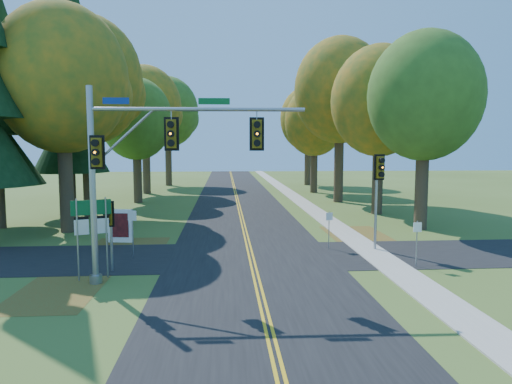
{
  "coord_description": "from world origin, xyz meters",
  "views": [
    {
      "loc": [
        -1.27,
        -19.96,
        5.37
      ],
      "look_at": [
        0.24,
        1.79,
        3.2
      ],
      "focal_mm": 32.0,
      "sensor_mm": 36.0,
      "label": 1
    }
  ],
  "objects": [
    {
      "name": "traffic_mast",
      "position": [
        -4.28,
        -2.09,
        4.94
      ],
      "size": [
        8.47,
        0.76,
        7.68
      ],
      "rotation": [
        0.0,
        0.0,
        -0.02
      ],
      "color": "#96999E",
      "rests_on": "ground"
    },
    {
      "name": "ground",
      "position": [
        0.0,
        0.0,
        0.0
      ],
      "size": [
        160.0,
        160.0,
        0.0
      ],
      "primitive_type": "plane",
      "color": "#42571E",
      "rests_on": "ground"
    },
    {
      "name": "tree_w_a",
      "position": [
        -11.13,
        9.38,
        9.49
      ],
      "size": [
        8.0,
        8.0,
        14.15
      ],
      "color": "#38281C",
      "rests_on": "ground"
    },
    {
      "name": "tree_w_e",
      "position": [
        -8.92,
        44.09,
        10.07
      ],
      "size": [
        8.4,
        8.4,
        14.97
      ],
      "color": "#38281C",
      "rests_on": "ground"
    },
    {
      "name": "ped_signal_pole",
      "position": [
        -6.18,
        -0.47,
        2.3
      ],
      "size": [
        0.49,
        0.57,
        3.09
      ],
      "rotation": [
        0.0,
        0.0,
        -0.15
      ],
      "color": "gray",
      "rests_on": "ground"
    },
    {
      "name": "centerline_left",
      "position": [
        -0.1,
        0.0,
        0.03
      ],
      "size": [
        0.1,
        160.0,
        0.01
      ],
      "primitive_type": "cube",
      "color": "gold",
      "rests_on": "road_main"
    },
    {
      "name": "east_signal_pole",
      "position": [
        6.58,
        2.75,
        3.78
      ],
      "size": [
        0.58,
        0.67,
        4.99
      ],
      "rotation": [
        0.0,
        0.0,
        0.16
      ],
      "color": "#999BA1",
      "rests_on": "ground"
    },
    {
      "name": "pine_c",
      "position": [
        -13.0,
        16.0,
        9.69
      ],
      "size": [
        5.6,
        5.6,
        20.56
      ],
      "color": "#38281C",
      "rests_on": "ground"
    },
    {
      "name": "tree_e_a",
      "position": [
        11.57,
        8.77,
        8.53
      ],
      "size": [
        7.2,
        7.2,
        12.73
      ],
      "color": "#38281C",
      "rests_on": "ground"
    },
    {
      "name": "route_sign_cluster",
      "position": [
        -6.63,
        -1.41,
        2.34
      ],
      "size": [
        1.46,
        0.61,
        3.33
      ],
      "rotation": [
        0.0,
        0.0,
        0.38
      ],
      "color": "gray",
      "rests_on": "ground"
    },
    {
      "name": "reg_sign_e_north",
      "position": [
        4.2,
        3.37,
        1.37
      ],
      "size": [
        0.37,
        0.14,
        2.0
      ],
      "rotation": [
        0.0,
        0.0,
        0.29
      ],
      "color": "gray",
      "rests_on": "ground"
    },
    {
      "name": "leaf_patch_w_far",
      "position": [
        -7.5,
        -3.0,
        0.01
      ],
      "size": [
        3.0,
        5.0,
        0.0
      ],
      "primitive_type": "cube",
      "color": "brown",
      "rests_on": "ground"
    },
    {
      "name": "sidewalk_east",
      "position": [
        6.2,
        0.0,
        0.03
      ],
      "size": [
        1.6,
        160.0,
        0.06
      ],
      "primitive_type": "cube",
      "color": "#9E998E",
      "rests_on": "ground"
    },
    {
      "name": "road_main",
      "position": [
        0.0,
        0.0,
        0.01
      ],
      "size": [
        8.0,
        160.0,
        0.02
      ],
      "primitive_type": "cube",
      "color": "black",
      "rests_on": "ground"
    },
    {
      "name": "leaf_patch_w_near",
      "position": [
        -6.5,
        4.0,
        0.01
      ],
      "size": [
        4.0,
        6.0,
        0.0
      ],
      "primitive_type": "cube",
      "color": "brown",
      "rests_on": "ground"
    },
    {
      "name": "reg_sign_e_south",
      "position": [
        7.31,
        -0.43,
        1.42
      ],
      "size": [
        0.4,
        0.08,
        2.08
      ],
      "rotation": [
        0.0,
        0.0,
        0.1
      ],
      "color": "gray",
      "rests_on": "ground"
    },
    {
      "name": "leaf_patch_e",
      "position": [
        6.8,
        6.0,
        0.01
      ],
      "size": [
        3.5,
        8.0,
        0.0
      ],
      "primitive_type": "cube",
      "color": "brown",
      "rests_on": "ground"
    },
    {
      "name": "tree_e_e",
      "position": [
        10.47,
        43.58,
        9.19
      ],
      "size": [
        7.8,
        7.8,
        13.74
      ],
      "color": "#38281C",
      "rests_on": "ground"
    },
    {
      "name": "centerline_right",
      "position": [
        0.1,
        0.0,
        0.03
      ],
      "size": [
        0.1,
        160.0,
        0.01
      ],
      "primitive_type": "cube",
      "color": "gold",
      "rests_on": "road_main"
    },
    {
      "name": "tree_e_b",
      "position": [
        10.97,
        15.58,
        8.9
      ],
      "size": [
        7.6,
        7.6,
        13.33
      ],
      "color": "#38281C",
      "rests_on": "ground"
    },
    {
      "name": "reg_sign_w",
      "position": [
        -5.72,
        2.13,
        1.64
      ],
      "size": [
        0.44,
        0.19,
        2.39
      ],
      "rotation": [
        0.0,
        0.0,
        -0.35
      ],
      "color": "gray",
      "rests_on": "ground"
    },
    {
      "name": "tree_e_d",
      "position": [
        9.26,
        32.87,
        8.24
      ],
      "size": [
        7.0,
        7.0,
        12.32
      ],
      "color": "#38281C",
      "rests_on": "ground"
    },
    {
      "name": "tree_e_c",
      "position": [
        9.88,
        23.69,
        10.66
      ],
      "size": [
        8.8,
        8.8,
        15.79
      ],
      "color": "#38281C",
      "rests_on": "ground"
    },
    {
      "name": "road_cross",
      "position": [
        0.0,
        2.0,
        0.01
      ],
      "size": [
        60.0,
        6.0,
        0.02
      ],
      "primitive_type": "cube",
      "color": "black",
      "rests_on": "ground"
    },
    {
      "name": "tree_w_b",
      "position": [
        -11.72,
        16.29,
        10.37
      ],
      "size": [
        8.6,
        8.6,
        15.38
      ],
      "color": "#38281C",
      "rests_on": "ground"
    },
    {
      "name": "tree_w_c",
      "position": [
        -9.54,
        24.47,
        7.94
      ],
      "size": [
        6.8,
        6.8,
        11.91
      ],
      "color": "#38281C",
      "rests_on": "ground"
    },
    {
      "name": "info_kiosk",
      "position": [
        -7.16,
        5.81,
        0.93
      ],
      "size": [
        1.36,
        0.38,
        1.87
      ],
      "rotation": [
        0.0,
        0.0,
        -0.14
      ],
      "color": "white",
      "rests_on": "ground"
    },
    {
      "name": "tree_w_d",
      "position": [
        -10.13,
        33.18,
        9.78
      ],
      "size": [
        8.2,
        8.2,
        14.56
      ],
      "color": "#38281C",
      "rests_on": "ground"
    }
  ]
}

